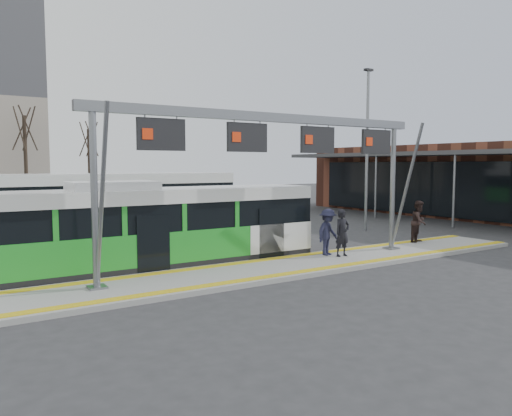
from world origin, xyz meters
The scene contains 14 objects.
ground centered at (0.00, 0.00, 0.00)m, with size 120.00×120.00×0.00m, color #2D2D30.
platform_main centered at (0.00, 0.00, 0.07)m, with size 22.00×3.00×0.15m, color gray.
platform_second centered at (-4.00, 8.00, 0.07)m, with size 20.00×3.00×0.15m, color gray.
tactile_main centered at (0.00, 0.00, 0.16)m, with size 22.00×2.65×0.02m.
tactile_second centered at (-4.00, 9.15, 0.16)m, with size 20.00×0.35×0.02m.
gantry centered at (-0.35, 0.25, 4.30)m, with size 13.00×1.68×5.20m.
hero_bus centered at (-3.43, 2.67, 1.40)m, with size 11.15×2.45×3.06m.
bg_bus_green centered at (-2.64, 11.40, 1.56)m, with size 12.69×2.78×3.17m.
passenger_a centered at (2.66, 0.18, 1.04)m, with size 0.65×0.42×1.77m, color black.
passenger_b centered at (7.90, 0.86, 1.08)m, with size 0.90×0.70×1.86m, color black.
passenger_c centered at (2.35, 0.66, 1.04)m, with size 1.15×0.66×1.78m, color #1F2037.
tree_left centered at (-4.08, 28.27, 6.32)m, with size 1.40×1.40×8.34m.
tree_mid centered at (2.00, 33.15, 5.88)m, with size 1.40×1.40×7.75m.
lamp_east centered at (9.61, 5.79, 4.60)m, with size 0.50×0.25×8.71m.
Camera 1 is at (-10.27, -13.66, 3.62)m, focal length 35.00 mm.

